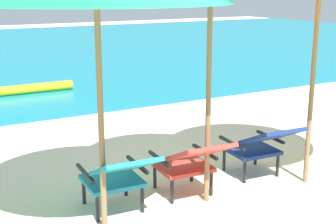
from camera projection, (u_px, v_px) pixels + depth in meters
The scene contains 5 objects.
ground_plane at pixel (70, 111), 8.29m from camera, with size 40.00×40.00×0.00m, color beige.
swim_buoy at pixel (33, 88), 9.69m from camera, with size 0.18×0.18×1.60m, color yellow.
lounge_chair_left at pixel (118, 175), 4.43m from camera, with size 0.58×0.90×0.68m.
lounge_chair_center at pixel (191, 160), 4.80m from camera, with size 0.60×0.91×0.68m.
lounge_chair_right at pixel (261, 144), 5.30m from camera, with size 0.60×0.91×0.68m.
Camera 1 is at (-2.52, -3.80, 2.07)m, focal length 51.88 mm.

